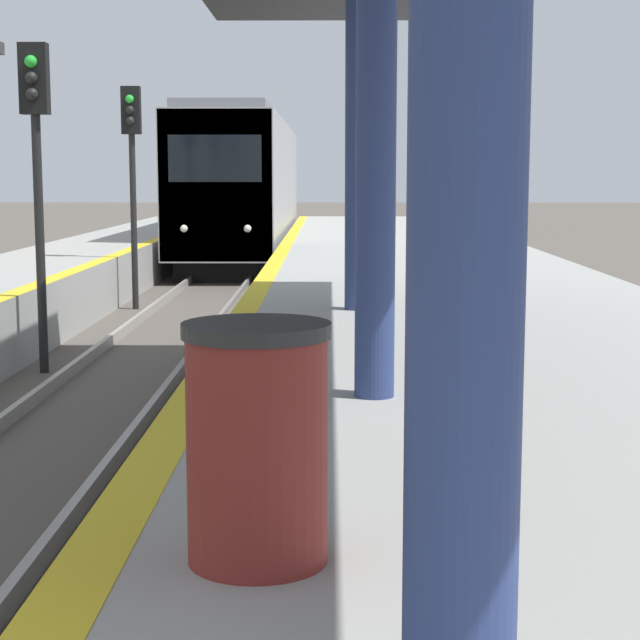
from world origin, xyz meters
The scene contains 4 objects.
train centered at (0.00, 32.32, 2.23)m, with size 2.70×18.00×4.39m.
signal_mid centered at (-1.14, 12.43, 3.00)m, with size 0.36×0.31×4.28m.
signal_far centered at (-1.14, 19.18, 3.00)m, with size 0.36×0.31×4.28m.
trash_bin centered at (2.35, 2.80, 1.51)m, with size 0.61×0.61×1.00m.
Camera 1 is at (2.65, -1.49, 2.61)m, focal length 60.00 mm.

